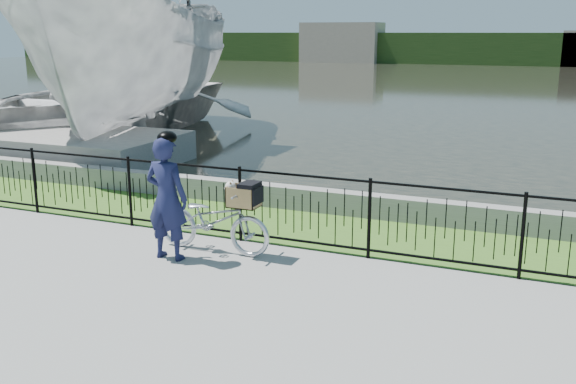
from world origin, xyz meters
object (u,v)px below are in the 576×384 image
at_px(boat_near, 138,59).
at_px(boat_far, 105,100).
at_px(cyclist, 167,197).
at_px(bicycle_rig, 214,219).

xyz_separation_m(boat_near, boat_far, (-2.07, 1.03, -1.31)).
xyz_separation_m(cyclist, boat_near, (-6.11, 7.96, 1.45)).
bearing_deg(bicycle_rig, boat_near, 131.29).
distance_m(boat_near, boat_far, 2.66).
bearing_deg(cyclist, boat_far, 132.29).
xyz_separation_m(bicycle_rig, boat_far, (-8.63, 8.49, 0.54)).
bearing_deg(boat_far, bicycle_rig, -44.55).
distance_m(bicycle_rig, boat_far, 12.12).
relative_size(bicycle_rig, boat_near, 0.14).
relative_size(boat_near, boat_far, 1.27).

